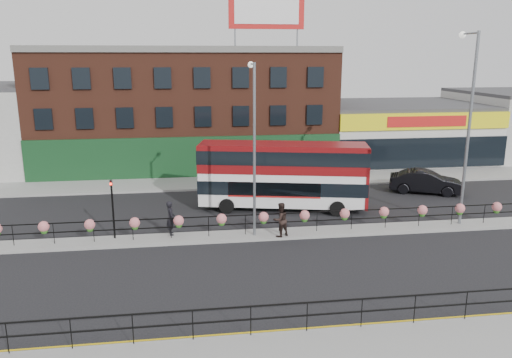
{
  "coord_description": "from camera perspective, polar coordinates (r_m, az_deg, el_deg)",
  "views": [
    {
      "loc": [
        -3.96,
        -25.58,
        9.62
      ],
      "look_at": [
        0.0,
        3.0,
        2.5
      ],
      "focal_mm": 35.0,
      "sensor_mm": 36.0,
      "label": 1
    }
  ],
  "objects": [
    {
      "name": "traffic_light_median",
      "position": [
        27.24,
        -16.14,
        -1.92
      ],
      "size": [
        0.15,
        0.28,
        3.65
      ],
      "color": "black",
      "rests_on": "median"
    },
    {
      "name": "median",
      "position": [
        27.59,
        0.86,
        -6.38
      ],
      "size": [
        60.0,
        1.6,
        0.15
      ],
      "primitive_type": "cube",
      "color": "gray",
      "rests_on": "ground"
    },
    {
      "name": "double_decker_bus",
      "position": [
        31.71,
        3.15,
        1.11
      ],
      "size": [
        10.89,
        4.74,
        4.29
      ],
      "color": "white",
      "rests_on": "ground"
    },
    {
      "name": "pedestrian_b",
      "position": [
        26.87,
        2.81,
        -4.66
      ],
      "size": [
        1.48,
        1.44,
        1.88
      ],
      "primitive_type": "imported",
      "rotation": [
        0.0,
        0.0,
        3.6
      ],
      "color": "black",
      "rests_on": "median"
    },
    {
      "name": "ground",
      "position": [
        27.61,
        0.86,
        -6.53
      ],
      "size": [
        120.0,
        120.0,
        0.0
      ],
      "primitive_type": "plane",
      "color": "black",
      "rests_on": "ground"
    },
    {
      "name": "lamp_column_west",
      "position": [
        26.19,
        -0.26,
        5.03
      ],
      "size": [
        0.33,
        1.61,
        9.2
      ],
      "color": "slate",
      "rests_on": "median"
    },
    {
      "name": "billboard",
      "position": [
        41.23,
        1.22,
        18.82
      ],
      "size": [
        6.0,
        0.29,
        4.4
      ],
      "color": "red",
      "rests_on": "brick_building"
    },
    {
      "name": "yellow_line_inner",
      "position": [
        18.98,
        5.51,
        -16.64
      ],
      "size": [
        60.0,
        0.1,
        0.01
      ],
      "primitive_type": "cube",
      "color": "gold",
      "rests_on": "ground"
    },
    {
      "name": "car",
      "position": [
        37.9,
        18.83,
        -0.3
      ],
      "size": [
        5.46,
        6.33,
        1.66
      ],
      "primitive_type": "imported",
      "rotation": [
        0.0,
        0.0,
        1.16
      ],
      "color": "black",
      "rests_on": "ground"
    },
    {
      "name": "lamp_column_east",
      "position": [
        30.4,
        23.05,
        7.0
      ],
      "size": [
        0.39,
        1.9,
        10.83
      ],
      "color": "slate",
      "rests_on": "median"
    },
    {
      "name": "supermarket",
      "position": [
        50.15,
        15.72,
        5.36
      ],
      "size": [
        15.0,
        12.25,
        5.3
      ],
      "color": "silver",
      "rests_on": "ground"
    },
    {
      "name": "median_railing",
      "position": [
        27.26,
        0.87,
        -4.47
      ],
      "size": [
        30.04,
        0.56,
        1.23
      ],
      "color": "black",
      "rests_on": "median"
    },
    {
      "name": "pedestrian_a",
      "position": [
        27.5,
        -9.73,
        -4.4
      ],
      "size": [
        0.86,
        0.71,
        1.89
      ],
      "primitive_type": "imported",
      "rotation": [
        0.0,
        0.0,
        1.76
      ],
      "color": "black",
      "rests_on": "median"
    },
    {
      "name": "yellow_line_outer",
      "position": [
        18.83,
        5.64,
        -16.91
      ],
      "size": [
        60.0,
        0.1,
        0.01
      ],
      "primitive_type": "cube",
      "color": "gold",
      "rests_on": "ground"
    },
    {
      "name": "south_railing",
      "position": [
        17.84,
        -0.6,
        -15.17
      ],
      "size": [
        20.04,
        0.05,
        1.12
      ],
      "color": "black",
      "rests_on": "south_pavement"
    },
    {
      "name": "north_pavement",
      "position": [
        38.97,
        -1.82,
        -0.32
      ],
      "size": [
        60.0,
        4.0,
        0.15
      ],
      "primitive_type": "cube",
      "color": "gray",
      "rests_on": "ground"
    },
    {
      "name": "brick_building",
      "position": [
        45.76,
        -7.98,
        8.09
      ],
      "size": [
        25.0,
        12.21,
        10.3
      ],
      "color": "brown",
      "rests_on": "ground"
    }
  ]
}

